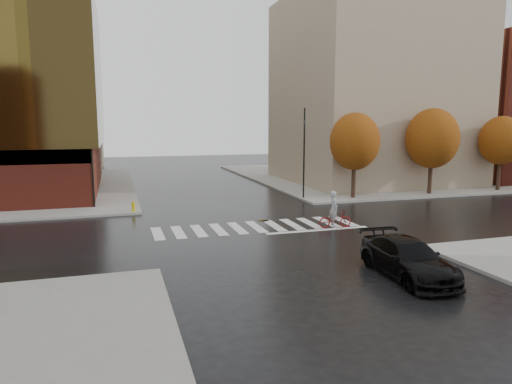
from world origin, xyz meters
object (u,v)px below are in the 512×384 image
Objects in this scene: sedan at (408,258)px; fire_hydrant at (133,206)px; cyclist at (335,215)px; traffic_light_ne at (304,148)px; traffic_light_nw at (92,153)px.

sedan is 18.47m from fire_hydrant.
cyclist is at bearing 85.15° from sedan.
cyclist is at bearing 90.47° from traffic_light_ne.
traffic_light_nw is (-12.01, 18.34, 3.14)m from sedan.
fire_hydrant is (-10.65, 7.50, -0.20)m from cyclist.
traffic_light_ne reaches higher than sedan.
traffic_light_nw is at bearing 11.34° from traffic_light_ne.
traffic_light_nw reaches higher than fire_hydrant.
traffic_light_ne is at bearing 8.85° from fire_hydrant.
sedan is 8.41m from cyclist.
cyclist is 13.03m from fire_hydrant.
sedan is at bearing 30.92° from traffic_light_nw.
cyclist is (1.14, 8.34, -0.01)m from sedan.
fire_hydrant is at bearing 42.69° from traffic_light_nw.
sedan is 2.37× the size of cyclist.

